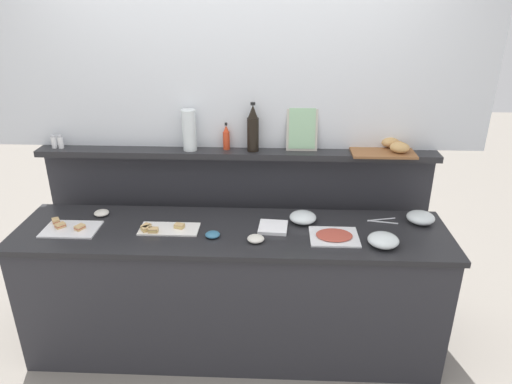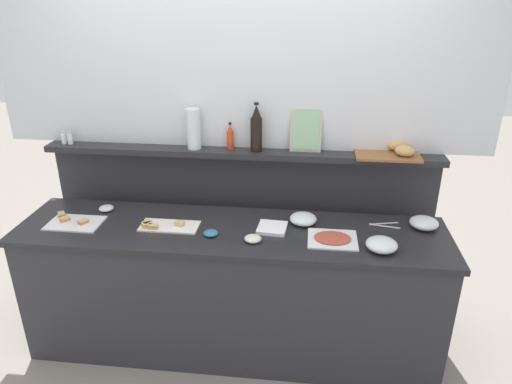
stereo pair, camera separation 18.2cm
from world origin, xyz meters
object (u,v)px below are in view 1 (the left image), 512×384
at_px(sandwich_platter_side, 166,229).
at_px(condiment_bowl_teal, 256,239).
at_px(bread_basket, 391,146).
at_px(napkin_stack, 273,227).
at_px(glass_bowl_small, 383,241).
at_px(pepper_shaker, 60,142).
at_px(sandwich_platter_rear, 70,228).
at_px(water_carafe, 189,130).
at_px(cold_cuts_platter, 334,236).
at_px(framed_picture, 302,129).
at_px(wine_bottle_dark, 253,129).
at_px(serving_tongs, 381,221).
at_px(glass_bowl_large, 421,218).
at_px(condiment_bowl_red, 213,235).
at_px(hot_sauce_bottle, 226,138).
at_px(salt_shaker, 54,142).
at_px(condiment_bowl_dark, 102,213).
at_px(glass_bowl_medium, 303,218).

xyz_separation_m(sandwich_platter_side, condiment_bowl_teal, (0.55, -0.11, 0.01)).
bearing_deg(bread_basket, napkin_stack, -151.09).
distance_m(glass_bowl_small, pepper_shaker, 2.14).
relative_size(sandwich_platter_rear, water_carafe, 1.23).
xyz_separation_m(cold_cuts_platter, napkin_stack, (-0.36, 0.09, 0.00)).
height_order(sandwich_platter_rear, framed_picture, framed_picture).
xyz_separation_m(wine_bottle_dark, water_carafe, (-0.41, -0.00, -0.01)).
xyz_separation_m(serving_tongs, framed_picture, (-0.50, 0.30, 0.50)).
relative_size(sandwich_platter_side, glass_bowl_small, 2.03).
bearing_deg(sandwich_platter_side, glass_bowl_large, 6.23).
height_order(condiment_bowl_red, hot_sauce_bottle, hot_sauce_bottle).
bearing_deg(salt_shaker, condiment_bowl_dark, -35.19).
distance_m(cold_cuts_platter, glass_bowl_large, 0.59).
height_order(sandwich_platter_rear, wine_bottle_dark, wine_bottle_dark).
xyz_separation_m(sandwich_platter_rear, hot_sauce_bottle, (0.91, 0.47, 0.43)).
bearing_deg(napkin_stack, cold_cuts_platter, -14.26).
bearing_deg(glass_bowl_large, condiment_bowl_dark, 179.68).
height_order(napkin_stack, salt_shaker, salt_shaker).
height_order(condiment_bowl_teal, condiment_bowl_red, condiment_bowl_teal).
distance_m(glass_bowl_medium, framed_picture, 0.58).
height_order(cold_cuts_platter, serving_tongs, cold_cuts_platter).
bearing_deg(cold_cuts_platter, glass_bowl_large, 21.30).
height_order(sandwich_platter_side, glass_bowl_small, glass_bowl_small).
relative_size(glass_bowl_small, serving_tongs, 0.95).
distance_m(sandwich_platter_rear, hot_sauce_bottle, 1.11).
bearing_deg(hot_sauce_bottle, water_carafe, -173.57).
relative_size(glass_bowl_medium, hot_sauce_bottle, 0.94).
relative_size(sandwich_platter_rear, pepper_shaker, 3.74).
relative_size(condiment_bowl_teal, napkin_stack, 0.58).
xyz_separation_m(condiment_bowl_red, pepper_shaker, (-1.05, 0.50, 0.39)).
distance_m(sandwich_platter_side, framed_picture, 1.07).
bearing_deg(sandwich_platter_rear, condiment_bowl_dark, 57.89).
distance_m(condiment_bowl_dark, water_carafe, 0.77).
bearing_deg(serving_tongs, napkin_stack, -169.42).
bearing_deg(pepper_shaker, cold_cuts_platter, -15.09).
distance_m(condiment_bowl_dark, salt_shaker, 0.58).
height_order(sandwich_platter_rear, glass_bowl_medium, glass_bowl_medium).
bearing_deg(bread_basket, hot_sauce_bottle, -179.91).
xyz_separation_m(condiment_bowl_dark, condiment_bowl_red, (0.75, -0.25, -0.00)).
relative_size(condiment_bowl_teal, water_carafe, 0.37).
height_order(serving_tongs, water_carafe, water_carafe).
bearing_deg(framed_picture, cold_cuts_platter, -70.45).
xyz_separation_m(glass_bowl_large, condiment_bowl_teal, (-1.01, -0.28, -0.01)).
xyz_separation_m(sandwich_platter_rear, condiment_bowl_teal, (1.12, -0.09, 0.01)).
height_order(sandwich_platter_side, bread_basket, bread_basket).
height_order(hot_sauce_bottle, bread_basket, hot_sauce_bottle).
bearing_deg(condiment_bowl_teal, condiment_bowl_red, 170.88).
bearing_deg(glass_bowl_medium, sandwich_platter_rear, -173.49).
bearing_deg(framed_picture, serving_tongs, -30.81).
bearing_deg(hot_sauce_bottle, wine_bottle_dark, -8.54).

